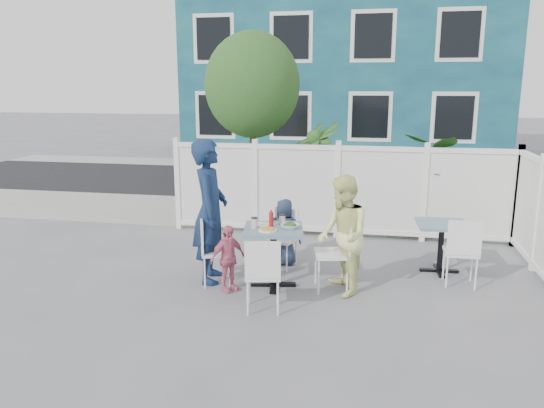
% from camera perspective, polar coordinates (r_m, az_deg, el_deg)
% --- Properties ---
extents(ground, '(80.00, 80.00, 0.00)m').
position_cam_1_polar(ground, '(7.13, 4.64, -8.75)').
color(ground, slate).
extents(near_sidewalk, '(24.00, 2.60, 0.01)m').
position_cam_1_polar(near_sidewalk, '(10.74, 6.94, -1.39)').
color(near_sidewalk, gray).
rests_on(near_sidewalk, ground).
extents(street, '(24.00, 5.00, 0.01)m').
position_cam_1_polar(street, '(14.35, 8.03, 2.13)').
color(street, black).
rests_on(street, ground).
extents(far_sidewalk, '(24.00, 1.60, 0.01)m').
position_cam_1_polar(far_sidewalk, '(17.41, 8.60, 3.96)').
color(far_sidewalk, gray).
rests_on(far_sidewalk, ground).
extents(building, '(11.00, 6.00, 6.00)m').
position_cam_1_polar(building, '(20.63, 7.90, 13.68)').
color(building, navy).
rests_on(building, ground).
extents(fence_back, '(5.86, 0.08, 1.60)m').
position_cam_1_polar(fence_back, '(9.20, 7.04, 1.21)').
color(fence_back, white).
rests_on(fence_back, ground).
extents(tree, '(1.80, 1.62, 3.59)m').
position_cam_1_polar(tree, '(10.16, -2.13, 12.63)').
color(tree, '#382316').
rests_on(tree, ground).
extents(utility_cabinet, '(0.70, 0.53, 1.22)m').
position_cam_1_polar(utility_cabinet, '(11.27, -6.03, 2.44)').
color(utility_cabinet, gold).
rests_on(utility_cabinet, ground).
extents(potted_shrub_a, '(1.50, 1.50, 1.95)m').
position_cam_1_polar(potted_shrub_a, '(9.89, 4.69, 3.18)').
color(potted_shrub_a, '#26441A').
rests_on(potted_shrub_a, ground).
extents(potted_shrub_b, '(2.02, 1.89, 1.80)m').
position_cam_1_polar(potted_shrub_b, '(9.79, 15.92, 2.20)').
color(potted_shrub_b, '#26441A').
rests_on(potted_shrub_b, ground).
extents(main_table, '(0.87, 0.87, 0.80)m').
position_cam_1_polar(main_table, '(6.90, 0.16, -4.03)').
color(main_table, '#456277').
rests_on(main_table, ground).
extents(spare_table, '(0.71, 0.71, 0.72)m').
position_cam_1_polar(spare_table, '(7.81, 17.77, -3.11)').
color(spare_table, '#456277').
rests_on(spare_table, ground).
extents(chair_left, '(0.51, 0.52, 0.90)m').
position_cam_1_polar(chair_left, '(7.07, -6.67, -4.50)').
color(chair_left, white).
rests_on(chair_left, ground).
extents(chair_right, '(0.51, 0.53, 0.98)m').
position_cam_1_polar(chair_right, '(6.87, 7.16, -4.58)').
color(chair_right, white).
rests_on(chair_right, ground).
extents(chair_back, '(0.47, 0.46, 0.84)m').
position_cam_1_polar(chair_back, '(7.73, 1.25, -3.16)').
color(chair_back, white).
rests_on(chair_back, ground).
extents(chair_near, '(0.48, 0.46, 0.89)m').
position_cam_1_polar(chair_near, '(6.14, -0.99, -7.12)').
color(chair_near, white).
rests_on(chair_near, ground).
extents(chair_spare, '(0.42, 0.41, 0.92)m').
position_cam_1_polar(chair_spare, '(7.32, 19.78, -4.43)').
color(chair_spare, white).
rests_on(chair_spare, ground).
extents(man, '(0.57, 0.77, 1.92)m').
position_cam_1_polar(man, '(7.08, -6.68, -0.79)').
color(man, '#132648').
rests_on(man, ground).
extents(woman, '(0.79, 0.89, 1.52)m').
position_cam_1_polar(woman, '(6.69, 7.62, -3.41)').
color(woman, '#E9F345').
rests_on(woman, ground).
extents(boy, '(0.50, 0.35, 0.99)m').
position_cam_1_polar(boy, '(7.77, 1.34, -3.05)').
color(boy, '#212E48').
rests_on(boy, ground).
extents(toddler, '(0.49, 0.53, 0.87)m').
position_cam_1_polar(toddler, '(6.82, -4.78, -5.85)').
color(toddler, '#D66688').
rests_on(toddler, ground).
extents(plate_main, '(0.24, 0.24, 0.01)m').
position_cam_1_polar(plate_main, '(6.71, -0.46, -2.84)').
color(plate_main, white).
rests_on(plate_main, main_table).
extents(plate_side, '(0.23, 0.23, 0.02)m').
position_cam_1_polar(plate_side, '(6.97, -1.09, -2.24)').
color(plate_side, white).
rests_on(plate_side, main_table).
extents(salad_bowl, '(0.23, 0.23, 0.06)m').
position_cam_1_polar(salad_bowl, '(6.82, 1.93, -2.42)').
color(salad_bowl, white).
rests_on(salad_bowl, main_table).
extents(coffee_cup_a, '(0.08, 0.08, 0.13)m').
position_cam_1_polar(coffee_cup_a, '(6.84, -1.89, -2.06)').
color(coffee_cup_a, beige).
rests_on(coffee_cup_a, main_table).
extents(coffee_cup_b, '(0.08, 0.08, 0.12)m').
position_cam_1_polar(coffee_cup_b, '(7.02, 1.10, -1.70)').
color(coffee_cup_b, beige).
rests_on(coffee_cup_b, main_table).
extents(ketchup_bottle, '(0.06, 0.06, 0.19)m').
position_cam_1_polar(ketchup_bottle, '(6.89, -0.10, -1.69)').
color(ketchup_bottle, '#AF1618').
rests_on(ketchup_bottle, main_table).
extents(salt_shaker, '(0.03, 0.03, 0.06)m').
position_cam_1_polar(salt_shaker, '(7.07, -0.05, -1.82)').
color(salt_shaker, white).
rests_on(salt_shaker, main_table).
extents(pepper_shaker, '(0.03, 0.03, 0.07)m').
position_cam_1_polar(pepper_shaker, '(7.11, 0.05, -1.72)').
color(pepper_shaker, black).
rests_on(pepper_shaker, main_table).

